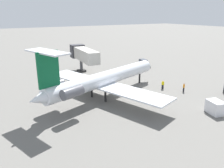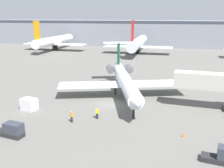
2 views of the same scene
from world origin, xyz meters
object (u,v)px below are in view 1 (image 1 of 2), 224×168
(regional_jet, at_px, (102,79))
(cargo_container_uld, at_px, (215,107))
(baggage_tug_lead, at_px, (144,63))
(traffic_cone_near, at_px, (137,71))
(ground_crew_marshaller, at_px, (184,88))
(jet_bridge, at_px, (83,54))
(ground_crew_loader, at_px, (163,85))

(regional_jet, height_order, cargo_container_uld, regional_jet)
(baggage_tug_lead, height_order, traffic_cone_near, baggage_tug_lead)
(ground_crew_marshaller, bearing_deg, jet_bridge, 25.26)
(jet_bridge, bearing_deg, ground_crew_marshaller, -154.74)
(traffic_cone_near, bearing_deg, cargo_container_uld, 169.61)
(ground_crew_loader, bearing_deg, ground_crew_marshaller, -146.95)
(jet_bridge, distance_m, ground_crew_loader, 20.48)
(regional_jet, distance_m, jet_bridge, 17.04)
(ground_crew_marshaller, bearing_deg, regional_jet, 70.09)
(ground_crew_loader, relative_size, baggage_tug_lead, 0.40)
(ground_crew_loader, distance_m, cargo_container_uld, 12.04)
(jet_bridge, relative_size, ground_crew_marshaller, 7.70)
(regional_jet, relative_size, ground_crew_marshaller, 16.36)
(jet_bridge, distance_m, ground_crew_marshaller, 24.25)
(ground_crew_marshaller, bearing_deg, baggage_tug_lead, -18.40)
(cargo_container_uld, relative_size, traffic_cone_near, 5.15)
(cargo_container_uld, bearing_deg, ground_crew_marshaller, -20.44)
(ground_crew_loader, bearing_deg, traffic_cone_near, -15.00)
(regional_jet, height_order, ground_crew_marshaller, regional_jet)
(traffic_cone_near, bearing_deg, regional_jet, 124.32)
(jet_bridge, xyz_separation_m, cargo_container_uld, (-30.41, -6.97, -3.68))
(traffic_cone_near, bearing_deg, ground_crew_loader, 165.00)
(jet_bridge, xyz_separation_m, traffic_cone_near, (-6.00, -11.44, -4.36))
(cargo_container_uld, bearing_deg, regional_jet, 38.24)
(ground_crew_marshaller, height_order, cargo_container_uld, cargo_container_uld)
(regional_jet, distance_m, cargo_container_uld, 17.84)
(jet_bridge, height_order, ground_crew_marshaller, jet_bridge)
(regional_jet, height_order, traffic_cone_near, regional_jet)
(jet_bridge, bearing_deg, traffic_cone_near, -117.65)
(jet_bridge, xyz_separation_m, baggage_tug_lead, (-1.88, -16.81, -3.80))
(baggage_tug_lead, height_order, cargo_container_uld, cargo_container_uld)
(regional_jet, bearing_deg, baggage_tug_lead, -54.84)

